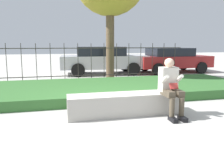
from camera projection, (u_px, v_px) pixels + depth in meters
name	position (u px, v px, depth m)	size (l,w,h in m)	color
ground_plane	(116.00, 115.00, 4.92)	(60.00, 60.00, 0.00)	#B2AFA8
stone_bench	(124.00, 105.00, 4.93)	(2.54, 0.54, 0.48)	#ADA89E
person_seated_reader	(171.00, 85.00, 4.78)	(0.42, 0.73, 1.28)	black
grass_berm	(99.00, 89.00, 7.07)	(9.90, 3.10, 0.27)	#33662D
iron_fence	(91.00, 62.00, 8.79)	(7.90, 0.03, 1.61)	#332D28
car_parked_right	(171.00, 59.00, 12.14)	(4.17, 2.04, 1.36)	maroon
car_parked_center	(103.00, 59.00, 11.50)	(4.53, 2.14, 1.43)	#B7B7BC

